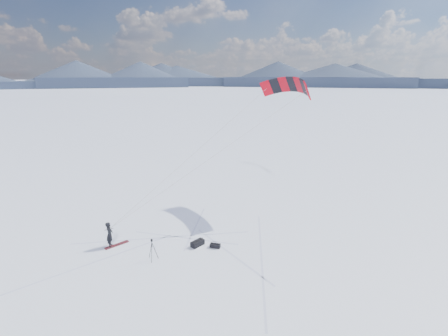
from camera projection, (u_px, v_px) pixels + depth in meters
name	position (u px, v px, depth m)	size (l,w,h in m)	color
ground	(155.00, 257.00, 19.85)	(1800.00, 1800.00, 0.00)	white
horizon_hills	(150.00, 183.00, 18.53)	(704.84, 706.81, 10.75)	#1E243B
snow_tracks	(145.00, 262.00, 19.30)	(14.76, 10.25, 0.01)	#ADB5D4
snowkiter	(111.00, 246.00, 21.11)	(0.62, 0.41, 1.70)	black
snowboard	(117.00, 245.00, 21.25)	(1.60, 0.30, 0.04)	maroon
tripod	(152.00, 247.00, 19.33)	(0.55, 0.61, 1.37)	black
gear_bag_a	(198.00, 243.00, 21.15)	(1.02, 0.78, 0.41)	black
gear_bag_b	(215.00, 246.00, 20.93)	(0.73, 0.66, 0.31)	black
power_kite	(288.00, 88.00, 26.18)	(15.82, 5.41, 9.41)	#BD0413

